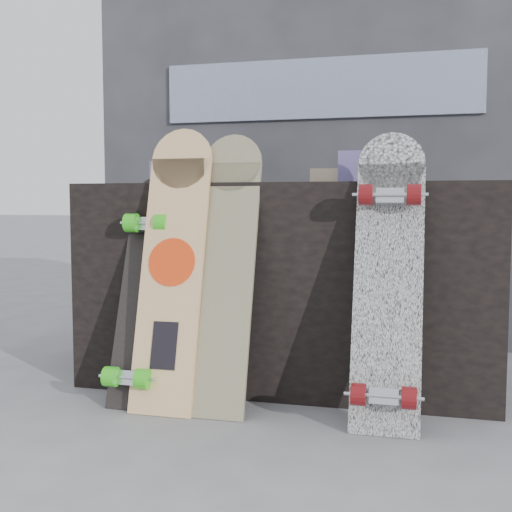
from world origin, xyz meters
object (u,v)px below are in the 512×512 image
(vendor_table, at_px, (288,284))
(skateboard_dark, at_px, (144,286))
(longboard_geisha, at_px, (173,259))
(longboard_celtic, at_px, (225,262))
(longboard_cascadia, at_px, (388,274))

(vendor_table, bearing_deg, skateboard_dark, -140.82)
(longboard_geisha, relative_size, longboard_celtic, 1.02)
(longboard_cascadia, xyz_separation_m, skateboard_dark, (-0.88, 0.04, -0.07))
(longboard_geisha, relative_size, skateboard_dark, 1.21)
(longboard_cascadia, bearing_deg, longboard_geisha, 178.13)
(longboard_celtic, bearing_deg, skateboard_dark, -178.99)
(skateboard_dark, bearing_deg, longboard_celtic, 1.01)
(vendor_table, xyz_separation_m, longboard_celtic, (-0.15, -0.37, 0.12))
(vendor_table, xyz_separation_m, longboard_geisha, (-0.34, -0.39, 0.13))
(longboard_cascadia, bearing_deg, vendor_table, 135.00)
(vendor_table, bearing_deg, longboard_celtic, -112.42)
(vendor_table, xyz_separation_m, longboard_cascadia, (0.41, -0.41, 0.10))
(longboard_geisha, xyz_separation_m, skateboard_dark, (-0.12, 0.01, -0.11))
(vendor_table, relative_size, skateboard_dark, 1.93)
(longboard_geisha, xyz_separation_m, longboard_cascadia, (0.75, -0.02, -0.03))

